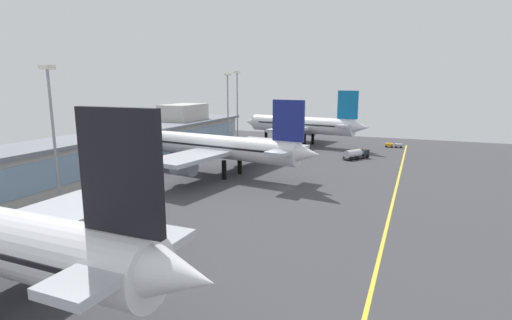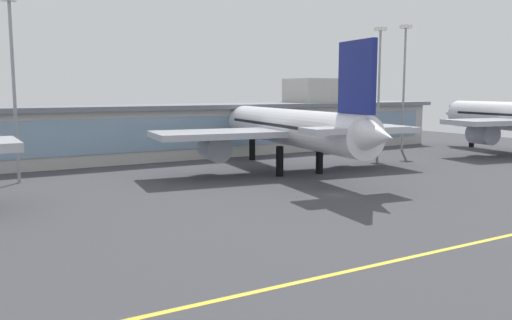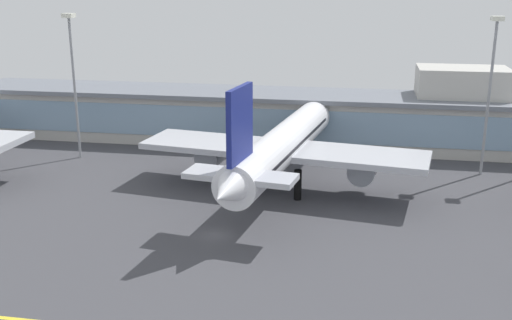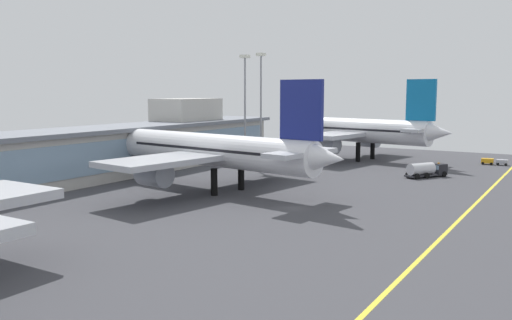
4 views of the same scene
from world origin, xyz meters
name	(u,v)px [view 4 (image 4 of 4)]	position (x,y,z in m)	size (l,w,h in m)	color
ground_plane	(294,208)	(0.00, 0.00, 0.00)	(180.00, 180.00, 0.00)	#424247
taxiway_centreline_stripe	(451,228)	(0.00, -22.00, 0.01)	(144.00, 0.50, 0.01)	yellow
terminal_building	(88,152)	(2.22, 45.04, 5.46)	(118.35, 14.00, 15.08)	beige
airliner_near_right	(215,151)	(5.71, 17.97, 6.78)	(43.14, 50.25, 18.55)	black
airliner_far_right	(356,131)	(58.62, 13.16, 7.16)	(35.73, 48.22, 19.53)	black
fuel_tanker_truck	(427,170)	(39.35, -9.26, 1.51)	(8.95, 6.88, 2.90)	black
baggage_tug_near	(494,161)	(65.61, -17.87, 0.79)	(2.10, 5.70, 1.40)	black
apron_light_mast_west	(245,94)	(36.44, 31.47, 16.21)	(1.80, 1.80, 24.99)	gray
apron_light_mast_centre	(261,92)	(43.29, 31.32, 16.66)	(1.80, 1.80, 25.81)	gray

